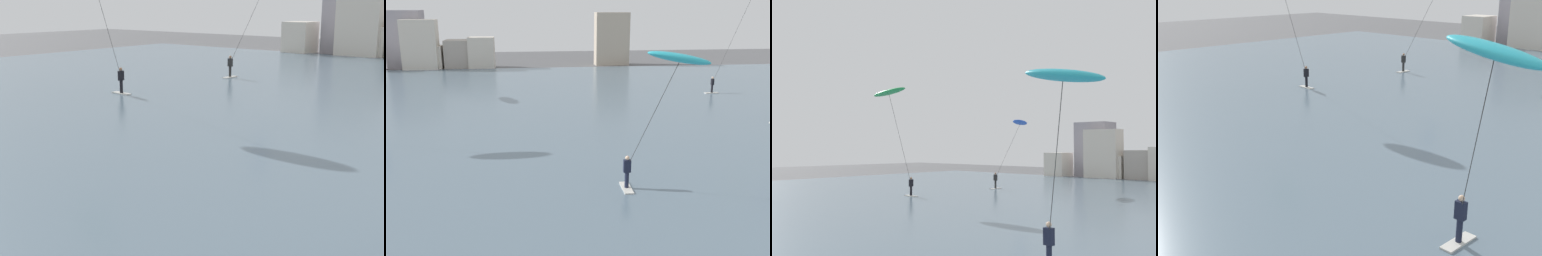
% 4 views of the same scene
% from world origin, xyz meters
% --- Properties ---
extents(water_bay, '(84.00, 52.00, 0.10)m').
position_xyz_m(water_bay, '(0.00, 30.20, 0.05)').
color(water_bay, slate).
rests_on(water_bay, ground).
extents(far_shore_buildings, '(38.04, 6.35, 7.98)m').
position_xyz_m(far_shore_buildings, '(-8.81, 58.29, 3.15)').
color(far_shore_buildings, beige).
rests_on(far_shore_buildings, ground).
extents(kitesurfer_cyan, '(3.22, 2.87, 6.79)m').
position_xyz_m(kitesurfer_cyan, '(6.34, 11.91, 5.75)').
color(kitesurfer_cyan, silver).
rests_on(kitesurfer_cyan, water_bay).
extents(kitesurfer_blue, '(2.26, 5.17, 7.23)m').
position_xyz_m(kitesurfer_blue, '(-13.85, 37.06, 6.37)').
color(kitesurfer_blue, silver).
rests_on(kitesurfer_blue, water_bay).
extents(kitesurfer_green, '(4.07, 2.59, 9.39)m').
position_xyz_m(kitesurfer_green, '(-16.88, 22.80, 8.55)').
color(kitesurfer_green, silver).
rests_on(kitesurfer_green, water_bay).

